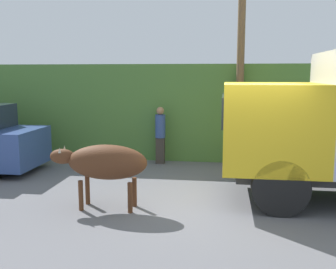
# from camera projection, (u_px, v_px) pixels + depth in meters

# --- Properties ---
(ground_plane) EXTENTS (60.00, 60.00, 0.00)m
(ground_plane) POSITION_uv_depth(u_px,v_px,m) (235.00, 205.00, 7.73)
(ground_plane) COLOR slate
(hillside_embankment) EXTENTS (32.00, 5.36, 2.85)m
(hillside_embankment) POSITION_uv_depth(u_px,v_px,m) (231.00, 107.00, 13.83)
(hillside_embankment) COLOR #4C7A38
(hillside_embankment) RESTS_ON ground_plane
(building_backdrop) EXTENTS (5.37, 2.70, 2.61)m
(building_backdrop) POSITION_uv_depth(u_px,v_px,m) (92.00, 111.00, 13.45)
(building_backdrop) COLOR #C6B793
(building_backdrop) RESTS_ON ground_plane
(brown_cow) EXTENTS (1.91, 0.67, 1.24)m
(brown_cow) POSITION_uv_depth(u_px,v_px,m) (105.00, 163.00, 7.45)
(brown_cow) COLOR #512D19
(brown_cow) RESTS_ON ground_plane
(pedestrian_on_hill) EXTENTS (0.31, 0.31, 1.64)m
(pedestrian_on_hill) POSITION_uv_depth(u_px,v_px,m) (160.00, 132.00, 11.20)
(pedestrian_on_hill) COLOR #38332D
(pedestrian_on_hill) RESTS_ON ground_plane
(utility_pole) EXTENTS (0.90, 0.21, 6.10)m
(utility_pole) POSITION_uv_depth(u_px,v_px,m) (241.00, 51.00, 10.72)
(utility_pole) COLOR brown
(utility_pole) RESTS_ON ground_plane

